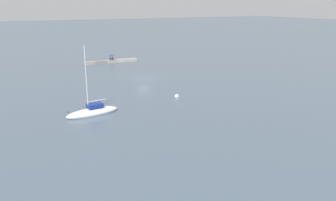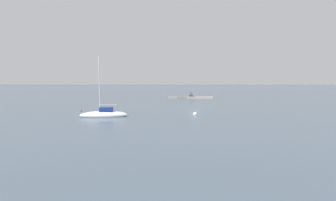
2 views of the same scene
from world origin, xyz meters
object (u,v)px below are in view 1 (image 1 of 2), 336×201
Objects in this scene: sailboat_white_mid at (93,112)px; mooring_buoy_near at (177,96)px; umbrella_open_navy at (111,55)px; person_seated_maroon_left at (113,59)px; person_seated_blue_right at (110,59)px.

sailboat_white_mid is 14.18× the size of mooring_buoy_near.
umbrella_open_navy reaches higher than mooring_buoy_near.
person_seated_maroon_left is 0.08× the size of sailboat_white_mid.
sailboat_white_mid reaches higher than mooring_buoy_near.
person_seated_blue_right is at bearing -30.10° from sailboat_white_mid.
sailboat_white_mid is at bearing 68.39° from umbrella_open_navy.
umbrella_open_navy is (0.27, -0.17, 0.88)m from person_seated_maroon_left.
mooring_buoy_near is at bearing 88.06° from umbrella_open_navy.
umbrella_open_navy is at bearing -173.69° from person_seated_blue_right.
mooring_buoy_near is at bearing 93.92° from person_seated_blue_right.
sailboat_white_mid is 14.27m from mooring_buoy_near.
person_seated_blue_right is (0.56, -0.16, 0.00)m from person_seated_maroon_left.
sailboat_white_mid is (15.23, 38.45, -1.44)m from umbrella_open_navy.
mooring_buoy_near is (1.48, 35.63, -0.80)m from person_seated_maroon_left.
person_seated_blue_right is 41.25m from sailboat_white_mid.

